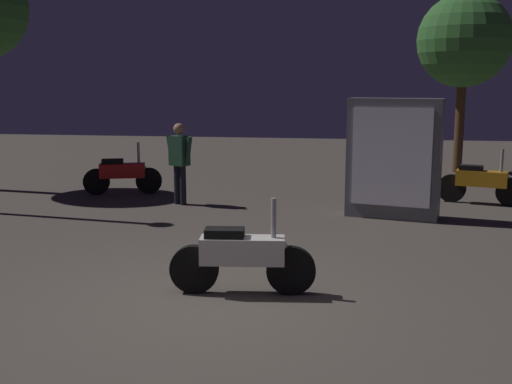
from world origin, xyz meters
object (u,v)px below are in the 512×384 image
object	(u,v)px
motorcycle_white_foreground	(242,256)
motorcycle_red_parked_right	(122,174)
motorcycle_orange_parked_left	(481,182)
person_rider_beside	(179,157)
kiosk_billboard	(394,159)

from	to	relation	value
motorcycle_white_foreground	motorcycle_red_parked_right	xyz separation A→B (m)	(-3.64, 5.83, 0.00)
motorcycle_orange_parked_left	person_rider_beside	bearing A→B (deg)	-155.90
motorcycle_white_foreground	motorcycle_orange_parked_left	xyz separation A→B (m)	(3.72, 5.86, 0.00)
motorcycle_white_foreground	motorcycle_orange_parked_left	size ratio (longest dim) A/B	1.02
motorcycle_orange_parked_left	person_rider_beside	size ratio (longest dim) A/B	1.02
motorcycle_red_parked_right	kiosk_billboard	distance (m)	5.78
motorcycle_white_foreground	motorcycle_red_parked_right	distance (m)	6.87
motorcycle_orange_parked_left	person_rider_beside	distance (m)	5.92
motorcycle_red_parked_right	person_rider_beside	size ratio (longest dim) A/B	1.02
kiosk_billboard	person_rider_beside	bearing A→B (deg)	4.65
person_rider_beside	kiosk_billboard	xyz separation A→B (m)	(4.04, -0.57, 0.11)
person_rider_beside	kiosk_billboard	distance (m)	4.08
motorcycle_orange_parked_left	kiosk_billboard	xyz separation A→B (m)	(-1.79, -1.49, 0.61)
person_rider_beside	kiosk_billboard	world-z (taller)	kiosk_billboard
motorcycle_orange_parked_left	motorcycle_red_parked_right	size ratio (longest dim) A/B	1.01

